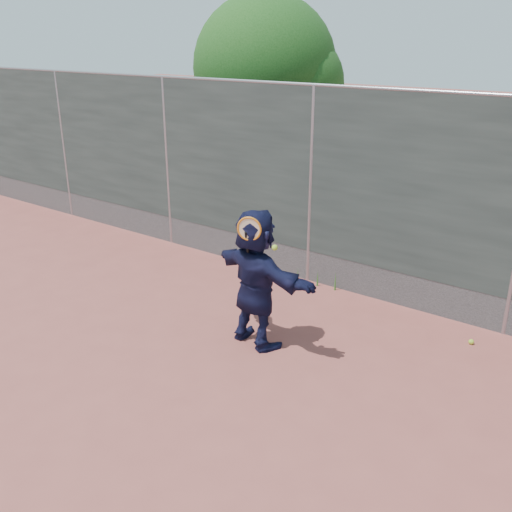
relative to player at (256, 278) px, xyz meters
The scene contains 7 objects.
ground 1.73m from the player, 110.28° to the right, with size 80.00×80.00×0.00m, color #9E4C42.
player is the anchor object (origin of this frame).
ball_ground 2.85m from the player, 35.10° to the left, with size 0.07×0.07×0.07m, color #A4CF2E.
fence 2.28m from the player, 103.78° to the left, with size 20.00×0.06×3.03m.
swing_action 0.70m from the player, 67.85° to the right, with size 0.49×0.16×0.51m.
tree_left 6.49m from the player, 123.12° to the left, with size 3.15×3.00×4.53m.
weed_clump 2.14m from the player, 96.35° to the left, with size 0.68×0.07×0.30m.
Camera 1 is at (4.29, -3.75, 3.65)m, focal length 40.00 mm.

